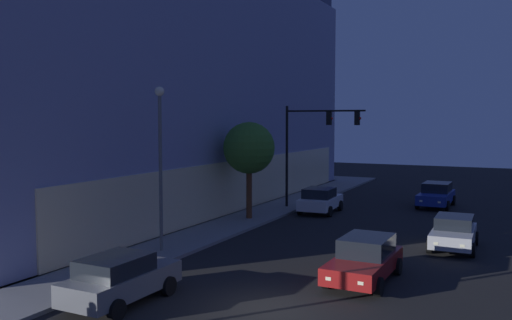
{
  "coord_description": "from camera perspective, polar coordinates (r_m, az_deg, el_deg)",
  "views": [
    {
      "loc": [
        -15.5,
        -7.13,
        6.12
      ],
      "look_at": [
        4.95,
        2.88,
        4.44
      ],
      "focal_mm": 37.86,
      "sensor_mm": 36.0,
      "label": 1
    }
  ],
  "objects": [
    {
      "name": "ground_plane",
      "position": [
        18.12,
        1.34,
        -15.52
      ],
      "size": [
        120.0,
        120.0,
        0.0
      ],
      "primitive_type": "plane",
      "color": "black"
    },
    {
      "name": "modern_building",
      "position": [
        45.72,
        -19.12,
        8.47
      ],
      "size": [
        39.42,
        31.81,
        19.52
      ],
      "color": "#4C4C51",
      "rests_on": "ground"
    },
    {
      "name": "traffic_light_far_corner",
      "position": [
        36.7,
        6.18,
        2.67
      ],
      "size": [
        0.58,
        5.48,
        6.96
      ],
      "color": "black",
      "rests_on": "sidewalk_corner"
    },
    {
      "name": "street_lamp_sidewalk",
      "position": [
        24.87,
        -10.09,
        1.32
      ],
      "size": [
        0.44,
        0.44,
        7.49
      ],
      "color": "slate",
      "rests_on": "sidewalk_corner"
    },
    {
      "name": "sidewalk_tree",
      "position": [
        32.69,
        -0.74,
        1.23
      ],
      "size": [
        3.14,
        3.14,
        5.87
      ],
      "color": "brown",
      "rests_on": "sidewalk_corner"
    },
    {
      "name": "car_grey",
      "position": [
        18.97,
        -14.15,
        -12.03
      ],
      "size": [
        4.35,
        2.14,
        1.65
      ],
      "color": "slate",
      "rests_on": "ground"
    },
    {
      "name": "car_red",
      "position": [
        21.34,
        11.42,
        -10.19
      ],
      "size": [
        4.81,
        2.23,
        1.66
      ],
      "color": "maroon",
      "rests_on": "ground"
    },
    {
      "name": "car_silver",
      "position": [
        27.62,
        20.16,
        -7.16
      ],
      "size": [
        4.29,
        2.14,
        1.54
      ],
      "color": "#B7BABF",
      "rests_on": "ground"
    },
    {
      "name": "car_white",
      "position": [
        36.01,
        6.8,
        -4.21
      ],
      "size": [
        4.26,
        2.35,
        1.67
      ],
      "color": "silver",
      "rests_on": "ground"
    },
    {
      "name": "car_blue",
      "position": [
        40.32,
        18.51,
        -3.48
      ],
      "size": [
        4.83,
        2.3,
        1.7
      ],
      "color": "navy",
      "rests_on": "ground"
    }
  ]
}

